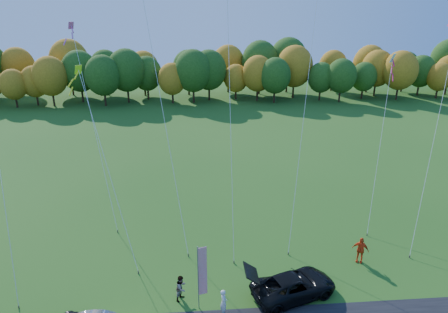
{
  "coord_description": "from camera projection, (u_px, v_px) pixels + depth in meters",
  "views": [
    {
      "loc": [
        -2.05,
        -19.72,
        16.69
      ],
      "look_at": [
        0.0,
        6.0,
        7.0
      ],
      "focal_mm": 32.0,
      "sensor_mm": 36.0,
      "label": 1
    }
  ],
  "objects": [
    {
      "name": "ground",
      "position": [
        232.0,
        298.0,
        24.42
      ],
      "size": [
        160.0,
        160.0,
        0.0
      ],
      "primitive_type": "plane",
      "color": "#205015"
    },
    {
      "name": "tree_line",
      "position": [
        204.0,
        101.0,
        75.75
      ],
      "size": [
        116.0,
        12.0,
        10.0
      ],
      "primitive_type": null,
      "color": "#1E4711",
      "rests_on": "ground"
    },
    {
      "name": "black_suv",
      "position": [
        294.0,
        286.0,
        24.36
      ],
      "size": [
        5.79,
        3.98,
        1.47
      ],
      "primitive_type": "imported",
      "rotation": [
        0.0,
        0.0,
        1.89
      ],
      "color": "black",
      "rests_on": "ground"
    },
    {
      "name": "person_tailgate_a",
      "position": [
        224.0,
        302.0,
        22.82
      ],
      "size": [
        0.49,
        0.67,
        1.68
      ],
      "primitive_type": "imported",
      "rotation": [
        0.0,
        0.0,
        1.71
      ],
      "color": "silver",
      "rests_on": "ground"
    },
    {
      "name": "person_tailgate_b",
      "position": [
        181.0,
        288.0,
        24.03
      ],
      "size": [
        0.95,
        1.01,
        1.65
      ],
      "primitive_type": "imported",
      "rotation": [
        0.0,
        0.0,
        1.03
      ],
      "color": "gray",
      "rests_on": "ground"
    },
    {
      "name": "person_east",
      "position": [
        360.0,
        250.0,
        27.57
      ],
      "size": [
        1.2,
        0.97,
        1.91
      ],
      "primitive_type": "imported",
      "rotation": [
        0.0,
        0.0,
        -0.53
      ],
      "color": "#DE4114",
      "rests_on": "ground"
    },
    {
      "name": "feather_flag",
      "position": [
        202.0,
        271.0,
        22.74
      ],
      "size": [
        0.55,
        0.18,
        4.23
      ],
      "color": "#999999",
      "rests_on": "ground"
    },
    {
      "name": "kite_delta_blue",
      "position": [
        156.0,
        75.0,
        28.41
      ],
      "size": [
        5.25,
        10.27,
        25.07
      ],
      "color": "#4C3F33",
      "rests_on": "ground"
    },
    {
      "name": "kite_parafoil_orange",
      "position": [
        310.0,
        58.0,
        29.82
      ],
      "size": [
        6.68,
        12.6,
        26.58
      ],
      "color": "#4C3F33",
      "rests_on": "ground"
    },
    {
      "name": "kite_delta_red",
      "position": [
        228.0,
        10.0,
        27.37
      ],
      "size": [
        2.42,
        9.54,
        23.74
      ],
      "color": "#4C3F33",
      "rests_on": "ground"
    },
    {
      "name": "kite_parafoil_rainbow",
      "position": [
        435.0,
        136.0,
        29.62
      ],
      "size": [
        7.06,
        8.65,
        15.72
      ],
      "color": "#4C3F33",
      "rests_on": "ground"
    },
    {
      "name": "kite_diamond_yellow",
      "position": [
        108.0,
        169.0,
        26.81
      ],
      "size": [
        4.31,
        6.09,
        13.32
      ],
      "color": "#4C3F33",
      "rests_on": "ground"
    },
    {
      "name": "kite_diamond_green",
      "position": [
        4.0,
        203.0,
        23.08
      ],
      "size": [
        1.41,
        4.04,
        12.15
      ],
      "color": "#4C3F33",
      "rests_on": "ground"
    },
    {
      "name": "kite_diamond_white",
      "position": [
        381.0,
        142.0,
        32.43
      ],
      "size": [
        4.48,
        8.13,
        13.37
      ],
      "color": "#4C3F33",
      "rests_on": "ground"
    },
    {
      "name": "kite_diamond_pink",
      "position": [
        94.0,
        125.0,
        32.28
      ],
      "size": [
        4.26,
        8.3,
        15.85
      ],
      "color": "#4C3F33",
      "rests_on": "ground"
    }
  ]
}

